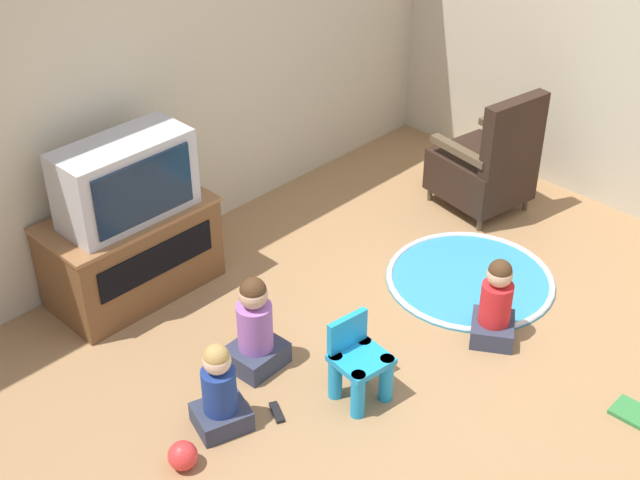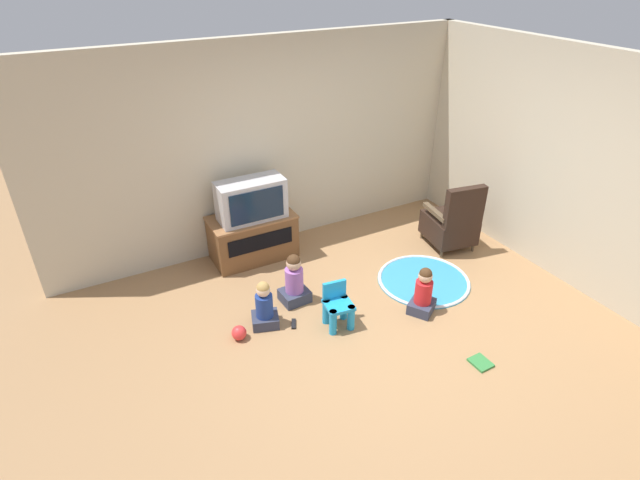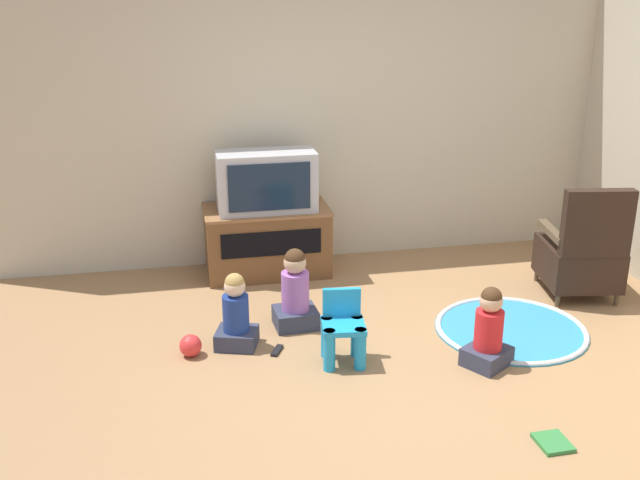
{
  "view_description": "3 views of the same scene",
  "coord_description": "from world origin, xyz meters",
  "px_view_note": "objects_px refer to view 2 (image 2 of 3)",
  "views": [
    {
      "loc": [
        -3.04,
        -2.04,
        3.35
      ],
      "look_at": [
        -0.32,
        0.61,
        0.83
      ],
      "focal_mm": 50.0,
      "sensor_mm": 36.0,
      "label": 1
    },
    {
      "loc": [
        -2.42,
        -3.16,
        3.38
      ],
      "look_at": [
        -0.37,
        0.65,
        0.82
      ],
      "focal_mm": 28.0,
      "sensor_mm": 36.0,
      "label": 2
    },
    {
      "loc": [
        -1.39,
        -3.95,
        2.4
      ],
      "look_at": [
        -0.39,
        0.88,
        0.63
      ],
      "focal_mm": 42.0,
      "sensor_mm": 36.0,
      "label": 3
    }
  ],
  "objects_px": {
    "child_watching_left": "(423,293)",
    "remote_control": "(294,324)",
    "black_armchair": "(452,223)",
    "child_watching_right": "(264,307)",
    "yellow_kid_chair": "(338,308)",
    "television": "(251,200)",
    "tv_cabinet": "(253,236)",
    "child_watching_center": "(294,281)",
    "book": "(481,363)",
    "toy_ball": "(239,333)"
  },
  "relations": [
    {
      "from": "television",
      "to": "remote_control",
      "type": "height_order",
      "value": "television"
    },
    {
      "from": "child_watching_center",
      "to": "remote_control",
      "type": "xyz_separation_m",
      "value": [
        -0.19,
        -0.36,
        -0.25
      ]
    },
    {
      "from": "black_armchair",
      "to": "yellow_kid_chair",
      "type": "relative_size",
      "value": 1.94
    },
    {
      "from": "black_armchair",
      "to": "child_watching_left",
      "type": "xyz_separation_m",
      "value": [
        -1.16,
        -0.9,
        -0.11
      ]
    },
    {
      "from": "toy_ball",
      "to": "remote_control",
      "type": "xyz_separation_m",
      "value": [
        0.57,
        -0.07,
        -0.06
      ]
    },
    {
      "from": "remote_control",
      "to": "child_watching_left",
      "type": "bearing_deg",
      "value": -82.35
    },
    {
      "from": "child_watching_left",
      "to": "child_watching_center",
      "type": "height_order",
      "value": "child_watching_center"
    },
    {
      "from": "yellow_kid_chair",
      "to": "child_watching_left",
      "type": "distance_m",
      "value": 0.93
    },
    {
      "from": "television",
      "to": "remote_control",
      "type": "distance_m",
      "value": 1.6
    },
    {
      "from": "child_watching_right",
      "to": "book",
      "type": "height_order",
      "value": "child_watching_right"
    },
    {
      "from": "toy_ball",
      "to": "television",
      "type": "bearing_deg",
      "value": 61.84
    },
    {
      "from": "tv_cabinet",
      "to": "child_watching_center",
      "type": "bearing_deg",
      "value": -87.05
    },
    {
      "from": "child_watching_left",
      "to": "child_watching_center",
      "type": "xyz_separation_m",
      "value": [
        -1.11,
        0.81,
        0.02
      ]
    },
    {
      "from": "television",
      "to": "child_watching_center",
      "type": "bearing_deg",
      "value": -86.92
    },
    {
      "from": "child_watching_left",
      "to": "remote_control",
      "type": "bearing_deg",
      "value": 128.61
    },
    {
      "from": "black_armchair",
      "to": "child_watching_right",
      "type": "xyz_separation_m",
      "value": [
        -2.71,
        -0.31,
        -0.11
      ]
    },
    {
      "from": "child_watching_right",
      "to": "book",
      "type": "distance_m",
      "value": 2.16
    },
    {
      "from": "yellow_kid_chair",
      "to": "child_watching_right",
      "type": "relative_size",
      "value": 0.89
    },
    {
      "from": "yellow_kid_chair",
      "to": "child_watching_center",
      "type": "xyz_separation_m",
      "value": [
        -0.21,
        0.57,
        0.05
      ]
    },
    {
      "from": "child_watching_left",
      "to": "child_watching_center",
      "type": "bearing_deg",
      "value": 111.45
    },
    {
      "from": "child_watching_center",
      "to": "yellow_kid_chair",
      "type": "bearing_deg",
      "value": -72.62
    },
    {
      "from": "child_watching_center",
      "to": "child_watching_right",
      "type": "height_order",
      "value": "child_watching_center"
    },
    {
      "from": "television",
      "to": "black_armchair",
      "type": "relative_size",
      "value": 0.86
    },
    {
      "from": "television",
      "to": "child_watching_left",
      "type": "xyz_separation_m",
      "value": [
        1.17,
        -1.82,
        -0.58
      ]
    },
    {
      "from": "black_armchair",
      "to": "toy_ball",
      "type": "bearing_deg",
      "value": 16.75
    },
    {
      "from": "book",
      "to": "tv_cabinet",
      "type": "bearing_deg",
      "value": 21.68
    },
    {
      "from": "black_armchair",
      "to": "remote_control",
      "type": "distance_m",
      "value": 2.52
    },
    {
      "from": "child_watching_left",
      "to": "book",
      "type": "xyz_separation_m",
      "value": [
        -0.0,
        -0.89,
        -0.22
      ]
    },
    {
      "from": "yellow_kid_chair",
      "to": "book",
      "type": "bearing_deg",
      "value": -44.48
    },
    {
      "from": "book",
      "to": "child_watching_left",
      "type": "bearing_deg",
      "value": -1.36
    },
    {
      "from": "tv_cabinet",
      "to": "child_watching_right",
      "type": "height_order",
      "value": "tv_cabinet"
    },
    {
      "from": "book",
      "to": "black_armchair",
      "type": "bearing_deg",
      "value": -34.11
    },
    {
      "from": "child_watching_left",
      "to": "tv_cabinet",
      "type": "bearing_deg",
      "value": 89.41
    },
    {
      "from": "television",
      "to": "child_watching_left",
      "type": "distance_m",
      "value": 2.24
    },
    {
      "from": "tv_cabinet",
      "to": "child_watching_center",
      "type": "relative_size",
      "value": 1.74
    },
    {
      "from": "television",
      "to": "child_watching_right",
      "type": "height_order",
      "value": "television"
    },
    {
      "from": "remote_control",
      "to": "television",
      "type": "bearing_deg",
      "value": 20.81
    },
    {
      "from": "yellow_kid_chair",
      "to": "tv_cabinet",
      "type": "bearing_deg",
      "value": 106.31
    },
    {
      "from": "child_watching_center",
      "to": "toy_ball",
      "type": "bearing_deg",
      "value": -161.51
    },
    {
      "from": "black_armchair",
      "to": "child_watching_center",
      "type": "height_order",
      "value": "black_armchair"
    },
    {
      "from": "child_watching_left",
      "to": "remote_control",
      "type": "xyz_separation_m",
      "value": [
        -1.3,
        0.44,
        -0.23
      ]
    },
    {
      "from": "child_watching_right",
      "to": "book",
      "type": "relative_size",
      "value": 2.66
    },
    {
      "from": "tv_cabinet",
      "to": "child_watching_right",
      "type": "relative_size",
      "value": 1.94
    },
    {
      "from": "television",
      "to": "child_watching_right",
      "type": "xyz_separation_m",
      "value": [
        -0.39,
        -1.24,
        -0.58
      ]
    },
    {
      "from": "tv_cabinet",
      "to": "yellow_kid_chair",
      "type": "distance_m",
      "value": 1.66
    },
    {
      "from": "child_watching_center",
      "to": "book",
      "type": "xyz_separation_m",
      "value": [
        1.11,
        -1.7,
        -0.24
      ]
    },
    {
      "from": "television",
      "to": "child_watching_center",
      "type": "height_order",
      "value": "television"
    },
    {
      "from": "black_armchair",
      "to": "remote_control",
      "type": "bearing_deg",
      "value": 19.89
    },
    {
      "from": "tv_cabinet",
      "to": "child_watching_left",
      "type": "bearing_deg",
      "value": -57.98
    },
    {
      "from": "yellow_kid_chair",
      "to": "toy_ball",
      "type": "bearing_deg",
      "value": 171.25
    }
  ]
}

